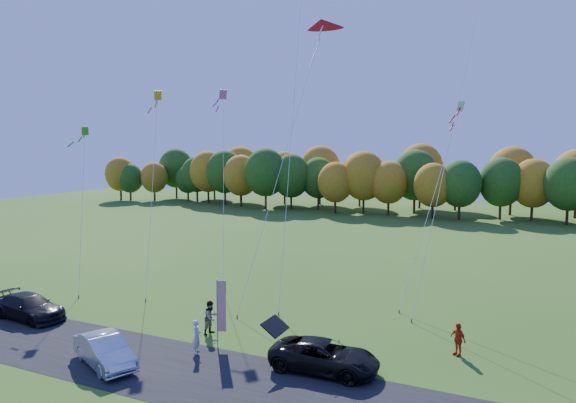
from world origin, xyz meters
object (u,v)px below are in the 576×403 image
at_px(silver_sedan, 105,351).
at_px(feather_flag, 221,306).
at_px(black_suv, 325,356).
at_px(person_east, 458,339).

height_order(silver_sedan, feather_flag, feather_flag).
distance_m(silver_sedan, feather_flag, 5.92).
bearing_deg(black_suv, person_east, -52.09).
relative_size(black_suv, silver_sedan, 1.16).
relative_size(black_suv, feather_flag, 1.41).
xyz_separation_m(black_suv, silver_sedan, (-9.73, -3.85, 0.02)).
height_order(black_suv, silver_sedan, silver_sedan).
relative_size(person_east, feather_flag, 0.46).
height_order(black_suv, feather_flag, feather_flag).
xyz_separation_m(silver_sedan, person_east, (15.15, 8.33, 0.10)).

